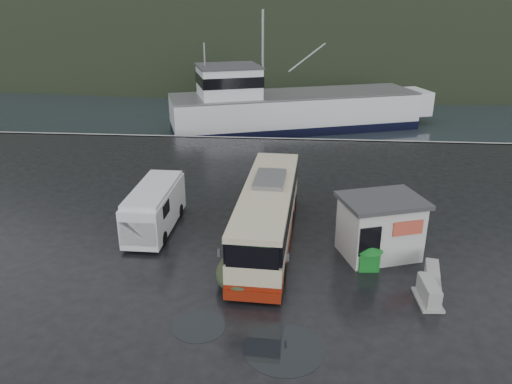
# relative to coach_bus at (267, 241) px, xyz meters

# --- Properties ---
(ground) EXTENTS (160.00, 160.00, 0.00)m
(ground) POSITION_rel_coach_bus_xyz_m (-1.80, -1.29, 0.00)
(ground) COLOR black
(ground) RESTS_ON ground
(harbor_water) EXTENTS (300.00, 180.00, 0.02)m
(harbor_water) POSITION_rel_coach_bus_xyz_m (-1.80, 108.71, 0.00)
(harbor_water) COLOR black
(harbor_water) RESTS_ON ground
(quay_edge) EXTENTS (160.00, 0.60, 1.50)m
(quay_edge) POSITION_rel_coach_bus_xyz_m (-1.80, 18.71, 0.00)
(quay_edge) COLOR #999993
(quay_edge) RESTS_ON ground
(headland) EXTENTS (780.00, 540.00, 570.00)m
(headland) POSITION_rel_coach_bus_xyz_m (8.20, 248.71, 0.00)
(headland) COLOR black
(headland) RESTS_ON ground
(coach_bus) EXTENTS (3.34, 11.15, 3.11)m
(coach_bus) POSITION_rel_coach_bus_xyz_m (0.00, 0.00, 0.00)
(coach_bus) COLOR beige
(coach_bus) RESTS_ON ground
(white_van) EXTENTS (2.06, 5.74, 2.38)m
(white_van) POSITION_rel_coach_bus_xyz_m (-5.88, 0.94, 0.00)
(white_van) COLOR silver
(white_van) RESTS_ON ground
(waste_bin_left) EXTENTS (1.14, 1.14, 1.56)m
(waste_bin_left) POSITION_rel_coach_bus_xyz_m (-0.97, -2.32, 0.00)
(waste_bin_left) COLOR #147522
(waste_bin_left) RESTS_ON ground
(waste_bin_right) EXTENTS (1.01, 1.01, 1.30)m
(waste_bin_right) POSITION_rel_coach_bus_xyz_m (4.63, -2.14, 0.00)
(waste_bin_right) COLOR #147522
(waste_bin_right) RESTS_ON ground
(dome_tent) EXTENTS (2.43, 3.17, 1.16)m
(dome_tent) POSITION_rel_coach_bus_xyz_m (-0.89, -3.99, 0.00)
(dome_tent) COLOR #2F3922
(dome_tent) RESTS_ON ground
(ticket_kiosk) EXTENTS (4.35, 3.79, 2.86)m
(ticket_kiosk) POSITION_rel_coach_bus_xyz_m (5.27, -0.84, 0.00)
(ticket_kiosk) COLOR silver
(ticket_kiosk) RESTS_ON ground
(jersey_barrier_a) EXTENTS (0.96, 1.78, 0.86)m
(jersey_barrier_a) POSITION_rel_coach_bus_xyz_m (6.73, -4.59, 0.00)
(jersey_barrier_a) COLOR #999993
(jersey_barrier_a) RESTS_ON ground
(jersey_barrier_b) EXTENTS (1.15, 1.81, 0.84)m
(jersey_barrier_b) POSITION_rel_coach_bus_xyz_m (7.15, -3.34, 0.00)
(jersey_barrier_b) COLOR #999993
(jersey_barrier_b) RESTS_ON ground
(fishing_trawler) EXTENTS (29.48, 15.24, 11.59)m
(fishing_trawler) POSITION_rel_coach_bus_xyz_m (1.05, 27.73, 0.00)
(fishing_trawler) COLOR silver
(fishing_trawler) RESTS_ON ground
(puddles) EXTENTS (5.64, 3.47, 0.01)m
(puddles) POSITION_rel_coach_bus_xyz_m (0.02, -7.63, 0.01)
(puddles) COLOR black
(puddles) RESTS_ON ground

